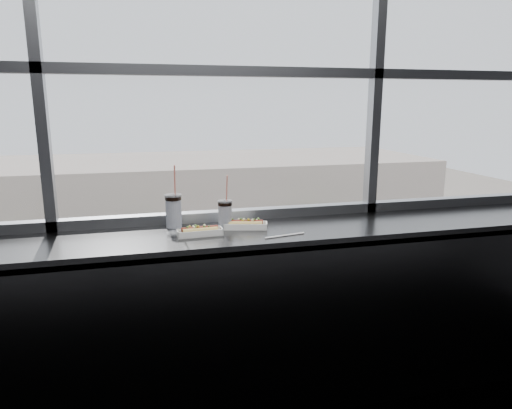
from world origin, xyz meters
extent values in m
plane|color=black|center=(0.00, 1.50, 0.55)|extent=(6.00, 0.00, 6.00)
plane|color=silver|center=(0.00, 1.52, 2.30)|extent=(6.00, 0.00, 6.00)
cube|color=#4F4F4F|center=(0.00, 1.23, 1.07)|extent=(6.00, 0.55, 0.06)
cube|color=#4F4F4F|center=(0.00, 0.97, 0.55)|extent=(6.00, 0.04, 1.04)
cube|color=white|center=(-0.19, 1.19, 1.10)|extent=(0.25, 0.10, 0.01)
cube|color=white|center=(-0.19, 1.19, 1.12)|extent=(0.25, 0.10, 0.03)
cylinder|color=#D6B560|center=(-0.19, 1.19, 1.13)|extent=(0.19, 0.05, 0.04)
cylinder|color=maroon|center=(-0.19, 1.19, 1.14)|extent=(0.20, 0.04, 0.03)
cube|color=white|center=(0.08, 1.26, 1.10)|extent=(0.26, 0.14, 0.01)
cube|color=white|center=(0.08, 1.26, 1.12)|extent=(0.26, 0.14, 0.03)
cylinder|color=#D6B560|center=(0.08, 1.26, 1.13)|extent=(0.20, 0.09, 0.04)
cylinder|color=maroon|center=(0.08, 1.26, 1.14)|extent=(0.20, 0.08, 0.03)
cylinder|color=white|center=(-0.32, 1.41, 1.19)|extent=(0.09, 0.09, 0.19)
cylinder|color=black|center=(-0.32, 1.41, 1.28)|extent=(0.10, 0.10, 0.02)
cylinder|color=silver|center=(-0.32, 1.41, 1.29)|extent=(0.10, 0.10, 0.01)
cylinder|color=#F47965|center=(-0.30, 1.40, 1.37)|extent=(0.01, 0.05, 0.20)
cylinder|color=white|center=(-0.03, 1.29, 1.18)|extent=(0.08, 0.08, 0.16)
cylinder|color=black|center=(-0.03, 1.29, 1.25)|extent=(0.08, 0.08, 0.02)
cylinder|color=silver|center=(-0.03, 1.29, 1.26)|extent=(0.09, 0.09, 0.01)
cylinder|color=#F47965|center=(-0.02, 1.29, 1.33)|extent=(0.01, 0.04, 0.17)
cylinder|color=white|center=(0.26, 1.06, 1.10)|extent=(0.24, 0.05, 0.01)
ellipsoid|color=silver|center=(-0.32, 1.23, 1.11)|extent=(0.11, 0.08, 0.03)
plane|color=gray|center=(0.00, 45.00, -11.00)|extent=(120.00, 120.00, 0.00)
cube|color=black|center=(0.00, 21.50, -10.97)|extent=(80.00, 10.00, 0.06)
cube|color=gray|center=(0.00, 29.50, -10.98)|extent=(80.00, 6.00, 0.04)
cube|color=#C1AFA1|center=(0.00, 39.50, -7.00)|extent=(50.00, 14.00, 8.00)
imported|color=silver|center=(6.27, 17.50, -9.93)|extent=(2.73, 6.14, 2.02)
imported|color=#B11F2F|center=(3.25, 25.50, -9.84)|extent=(3.05, 6.74, 2.21)
imported|color=#72000C|center=(-0.34, 17.50, -9.89)|extent=(2.67, 6.31, 2.10)
imported|color=#2D35A4|center=(15.15, 17.50, -10.00)|extent=(2.56, 5.71, 1.87)
imported|color=#66605B|center=(-4.45, 29.73, -9.89)|extent=(0.71, 0.95, 2.13)
imported|color=#66605B|center=(-1.17, 30.42, -9.85)|extent=(0.98, 0.74, 2.21)
cylinder|color=#47382B|center=(-9.24, 29.50, -9.97)|extent=(0.21, 0.21, 2.07)
sphere|color=#518331|center=(-9.24, 29.50, -8.07)|extent=(2.76, 2.76, 2.76)
cylinder|color=#47382B|center=(-0.40, 29.50, -9.88)|extent=(0.22, 0.22, 2.24)
sphere|color=#518331|center=(-0.40, 29.50, -7.83)|extent=(2.98, 2.98, 2.98)
cylinder|color=#47382B|center=(12.36, 29.50, -9.79)|extent=(0.24, 0.24, 2.43)
sphere|color=#518331|center=(12.36, 29.50, -7.56)|extent=(3.23, 3.23, 3.23)
camera|label=1|loc=(-0.49, -1.24, 1.81)|focal=32.00mm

